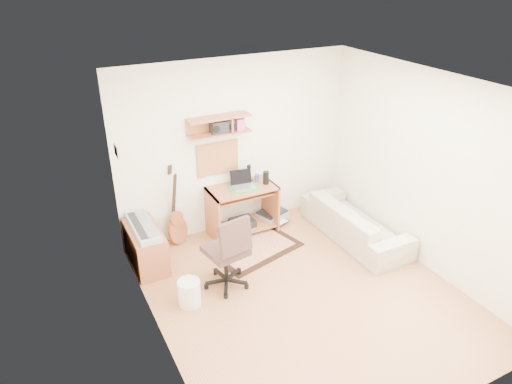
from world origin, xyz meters
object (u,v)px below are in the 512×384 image
sofa (356,216)px  task_chair (226,250)px  printer (272,216)px  cabinet (145,247)px  desk (242,210)px

sofa → task_chair: bearing=94.8°
printer → sofa: bearing=-67.0°
cabinet → sofa: bearing=-14.2°
cabinet → printer: bearing=6.9°
cabinet → printer: size_ratio=2.07×
task_chair → sofa: size_ratio=0.57×
task_chair → sofa: task_chair is taller
task_chair → desk: bearing=45.7°
printer → sofa: (0.85, -1.00, 0.28)m
cabinet → printer: 2.13m
printer → sofa: 1.35m
desk → cabinet: 1.56m
cabinet → sofa: size_ratio=0.49×
task_chair → cabinet: size_ratio=1.17×
sofa → printer: bearing=40.4°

